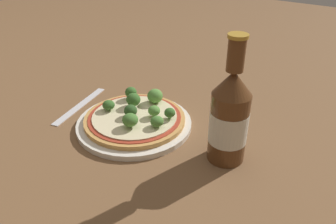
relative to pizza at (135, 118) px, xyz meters
name	(u,v)px	position (x,y,z in m)	size (l,w,h in m)	color
ground_plane	(138,129)	(0.01, -0.01, -0.02)	(3.00, 3.00, 0.00)	brown
plate	(134,124)	(0.00, 0.00, -0.01)	(0.25, 0.25, 0.01)	silver
pizza	(135,118)	(0.00, 0.00, 0.00)	(0.22, 0.22, 0.01)	tan
broccoli_floret_0	(157,122)	(0.07, -0.01, 0.02)	(0.03, 0.03, 0.02)	#6B8E51
broccoli_floret_1	(133,100)	(-0.03, 0.03, 0.02)	(0.03, 0.03, 0.03)	#6B8E51
broccoli_floret_2	(130,111)	(0.00, -0.01, 0.02)	(0.03, 0.03, 0.03)	#6B8E51
broccoli_floret_3	(170,113)	(0.07, 0.03, 0.02)	(0.02, 0.02, 0.02)	#6B8E51
broccoli_floret_4	(109,105)	(-0.06, -0.01, 0.02)	(0.03, 0.03, 0.02)	#6B8E51
broccoli_floret_5	(130,120)	(0.02, -0.04, 0.02)	(0.03, 0.03, 0.03)	#6B8E51
broccoli_floret_6	(131,92)	(-0.06, 0.06, 0.02)	(0.03, 0.03, 0.03)	#6B8E51
broccoli_floret_7	(154,111)	(0.04, 0.02, 0.02)	(0.03, 0.03, 0.03)	#6B8E51
broccoli_floret_8	(155,96)	(0.00, 0.07, 0.02)	(0.04, 0.04, 0.03)	#6B8E51
beer_bottle	(229,117)	(0.21, 0.01, 0.07)	(0.07, 0.07, 0.24)	#563319
fork	(80,105)	(-0.17, -0.01, -0.02)	(0.06, 0.20, 0.00)	silver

